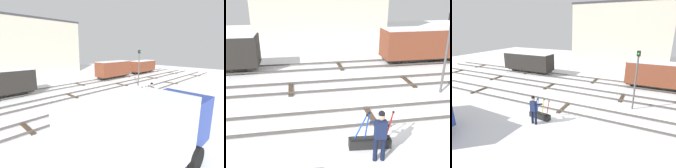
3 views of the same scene
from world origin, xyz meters
The scene contains 11 objects.
ground_plane centered at (0.00, 0.00, 0.00)m, with size 60.00×60.00×0.00m, color white.
track_main_line centered at (0.00, 0.00, 0.11)m, with size 44.00×1.94×0.18m.
track_siding_near centered at (0.00, 3.85, 0.11)m, with size 44.00×1.94×0.18m.
track_siding_far centered at (0.00, 7.65, 0.11)m, with size 44.00×1.94×0.18m.
switch_lever_frame centered at (-0.70, -2.09, 0.25)m, with size 1.59×0.50×1.45m.
rail_worker centered at (-0.62, -2.82, 1.06)m, with size 0.58×0.69×1.86m.
signal_post centered at (4.58, 2.06, 2.56)m, with size 0.24×0.32×4.23m.
apartment_building centered at (0.04, 21.33, 4.71)m, with size 15.44×5.46×9.41m.
freight_car_mid_siding centered at (-8.71, 7.65, 1.44)m, with size 6.37×2.02×2.52m.
freight_car_back_track centered at (5.96, 7.65, 1.47)m, with size 5.49×1.98×2.59m.
perched_bird_roof_right centered at (-2.51, 21.38, 9.47)m, with size 0.28×0.16×0.13m.
Camera 3 is at (5.49, -11.14, 5.83)m, focal length 29.48 mm.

